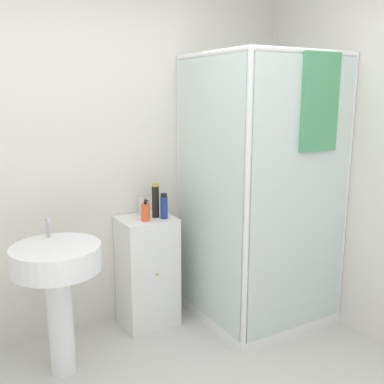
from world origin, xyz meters
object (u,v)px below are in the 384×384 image
(sink, at_px, (58,276))
(shampoo_bottle_tall_black, at_px, (156,201))
(shampoo_bottle_blue, at_px, (164,206))
(lotion_bottle_white, at_px, (143,206))
(soap_dispenser, at_px, (145,212))

(sink, height_order, shampoo_bottle_tall_black, shampoo_bottle_tall_black)
(shampoo_bottle_blue, xyz_separation_m, lotion_bottle_white, (-0.10, 0.15, -0.02))
(shampoo_bottle_tall_black, bearing_deg, sink, -160.35)
(soap_dispenser, bearing_deg, lotion_bottle_white, 72.58)
(shampoo_bottle_tall_black, xyz_separation_m, lotion_bottle_white, (-0.06, 0.08, -0.05))
(shampoo_bottle_tall_black, bearing_deg, shampoo_bottle_blue, -59.87)
(shampoo_bottle_blue, bearing_deg, sink, -165.16)
(sink, relative_size, soap_dispenser, 6.19)
(shampoo_bottle_tall_black, relative_size, lotion_bottle_white, 1.49)
(soap_dispenser, relative_size, shampoo_bottle_tall_black, 0.62)
(shampoo_bottle_tall_black, distance_m, lotion_bottle_white, 0.12)
(sink, relative_size, shampoo_bottle_tall_black, 3.82)
(sink, distance_m, soap_dispenser, 0.76)
(sink, height_order, lotion_bottle_white, lotion_bottle_white)
(soap_dispenser, height_order, lotion_bottle_white, lotion_bottle_white)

